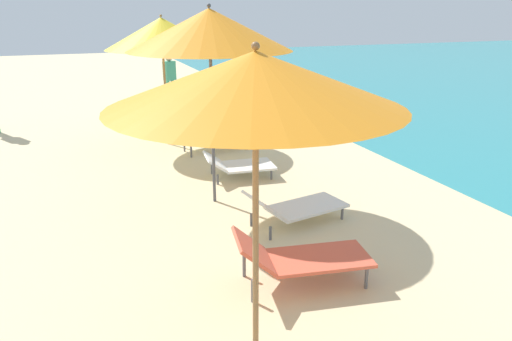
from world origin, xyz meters
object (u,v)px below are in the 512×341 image
at_px(lounger_third_shoreside, 300,256).
at_px(umbrella_fourth, 210,30).
at_px(lounger_fourth_shoreside, 239,164).
at_px(umbrella_third, 256,80).
at_px(lounger_fourth_inland, 295,207).
at_px(lounger_farthest_shoreside, 202,120).
at_px(lounger_farthest_inland, 214,137).
at_px(person_walking_far, 170,75).
at_px(umbrella_farthest, 162,34).

relative_size(lounger_third_shoreside, umbrella_fourth, 0.53).
bearing_deg(lounger_fourth_shoreside, lounger_third_shoreside, -91.97).
relative_size(umbrella_third, lounger_fourth_inland, 1.73).
height_order(lounger_fourth_inland, lounger_farthest_shoreside, lounger_farthest_shoreside).
xyz_separation_m(lounger_fourth_inland, lounger_farthest_inland, (-0.05, 3.97, 0.05)).
bearing_deg(lounger_third_shoreside, lounger_farthest_inland, 93.44).
xyz_separation_m(lounger_fourth_inland, person_walking_far, (0.12, 9.53, 0.70)).
distance_m(lounger_third_shoreside, lounger_farthest_inland, 5.44).
height_order(umbrella_fourth, lounger_fourth_shoreside, umbrella_fourth).
relative_size(umbrella_third, umbrella_fourth, 0.91).
bearing_deg(lounger_fourth_shoreside, lounger_farthest_shoreside, 92.07).
bearing_deg(lounger_fourth_inland, lounger_farthest_shoreside, 78.12).
xyz_separation_m(umbrella_third, umbrella_fourth, (0.72, 3.73, 0.18)).
xyz_separation_m(lounger_fourth_inland, umbrella_farthest, (-0.88, 4.88, 2.19)).
distance_m(umbrella_third, umbrella_fourth, 3.80).
distance_m(lounger_third_shoreside, umbrella_fourth, 3.55).
distance_m(umbrella_third, lounger_third_shoreside, 2.58).
bearing_deg(person_walking_far, lounger_fourth_shoreside, -27.24).
height_order(lounger_third_shoreside, lounger_fourth_inland, lounger_third_shoreside).
relative_size(umbrella_third, lounger_farthest_shoreside, 1.70).
relative_size(umbrella_farthest, lounger_farthest_shoreside, 1.76).
height_order(lounger_third_shoreside, umbrella_farthest, umbrella_farthest).
xyz_separation_m(umbrella_fourth, lounger_farthest_shoreside, (1.01, 4.60, -2.40)).
height_order(lounger_third_shoreside, lounger_farthest_shoreside, lounger_third_shoreside).
distance_m(umbrella_third, umbrella_farthest, 7.42).
xyz_separation_m(lounger_third_shoreside, person_walking_far, (0.74, 10.97, 0.63)).
bearing_deg(umbrella_fourth, lounger_third_shoreside, -85.29).
height_order(umbrella_third, lounger_farthest_inland, umbrella_third).
relative_size(lounger_fourth_inland, lounger_farthest_shoreside, 0.98).
relative_size(lounger_farthest_shoreside, person_walking_far, 1.01).
bearing_deg(lounger_farthest_shoreside, umbrella_fourth, -110.86).
bearing_deg(lounger_farthest_inland, umbrella_third, -107.85).
bearing_deg(lounger_farthest_shoreside, lounger_fourth_shoreside, -102.68).
relative_size(umbrella_fourth, umbrella_farthest, 1.06).
height_order(umbrella_fourth, umbrella_farthest, umbrella_fourth).
bearing_deg(umbrella_fourth, lounger_fourth_shoreside, 52.24).
bearing_deg(lounger_fourth_shoreside, umbrella_farthest, 112.24).
height_order(lounger_farthest_shoreside, person_walking_far, person_walking_far).
height_order(umbrella_third, lounger_farthest_shoreside, umbrella_third).
height_order(lounger_third_shoreside, lounger_farthest_inland, lounger_farthest_inland).
height_order(lounger_third_shoreside, person_walking_far, person_walking_far).
relative_size(umbrella_fourth, lounger_farthest_inland, 2.00).
bearing_deg(lounger_third_shoreside, lounger_fourth_shoreside, 91.27).
bearing_deg(umbrella_farthest, lounger_farthest_inland, -47.76).
xyz_separation_m(umbrella_farthest, lounger_farthest_inland, (0.83, -0.91, -2.13)).
bearing_deg(umbrella_third, lounger_third_shoreside, 48.61).
xyz_separation_m(umbrella_fourth, lounger_farthest_inland, (0.79, 2.75, -2.35)).
relative_size(lounger_fourth_shoreside, lounger_farthest_inland, 0.87).
xyz_separation_m(lounger_third_shoreside, lounger_farthest_inland, (0.57, 5.41, -0.02)).
bearing_deg(umbrella_third, lounger_farthest_shoreside, 78.29).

